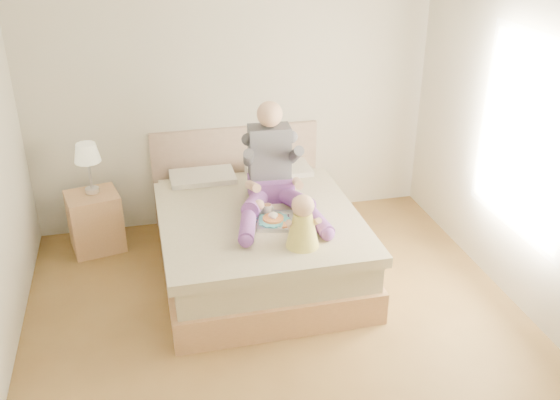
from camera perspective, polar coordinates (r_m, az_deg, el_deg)
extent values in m
cube|color=brown|center=(4.97, 0.32, -12.31)|extent=(4.00, 4.20, 0.01)
cube|color=beige|center=(6.20, -4.33, 9.77)|extent=(4.00, 0.02, 2.70)
cube|color=beige|center=(2.59, 11.96, -16.82)|extent=(4.00, 0.02, 2.70)
cube|color=beige|center=(5.09, 22.85, 4.01)|extent=(0.02, 4.20, 2.70)
cube|color=white|center=(5.22, 21.59, 5.34)|extent=(0.02, 1.30, 1.60)
cube|color=white|center=(5.21, 21.55, 5.34)|extent=(0.01, 1.18, 1.48)
cube|color=#A2764B|center=(5.71, -2.11, -5.01)|extent=(1.68, 2.13, 0.28)
cube|color=tan|center=(5.58, -2.15, -2.73)|extent=(1.60, 2.05, 0.24)
cube|color=tan|center=(5.37, -1.86, -1.94)|extent=(1.70, 1.80, 0.09)
cube|color=beige|center=(6.10, -7.08, 1.75)|extent=(0.62, 0.40, 0.14)
cube|color=beige|center=(6.22, -0.12, 2.43)|extent=(0.62, 0.40, 0.14)
cube|color=gray|center=(6.48, -4.06, 2.53)|extent=(1.70, 0.08, 1.00)
cube|color=#A2764B|center=(6.21, -16.53, -1.88)|extent=(0.54, 0.50, 0.57)
cylinder|color=silver|center=(6.12, -16.79, 0.87)|extent=(0.13, 0.13, 0.04)
cylinder|color=silver|center=(6.06, -16.98, 2.21)|extent=(0.03, 0.03, 0.27)
cone|color=beige|center=(5.98, -17.26, 4.15)|extent=(0.24, 0.24, 0.17)
cube|color=#683687|center=(5.65, -0.86, 1.15)|extent=(0.41, 0.33, 0.18)
cube|color=#393840|center=(5.58, -0.97, 4.37)|extent=(0.38, 0.25, 0.49)
sphere|color=#DFAE8B|center=(5.43, -0.95, 7.86)|extent=(0.23, 0.23, 0.23)
cylinder|color=#683687|center=(5.42, -2.18, -0.16)|extent=(0.36, 0.55, 0.22)
cylinder|color=#683687|center=(5.07, -2.98, -2.34)|extent=(0.24, 0.49, 0.13)
sphere|color=#683687|center=(4.88, -3.15, -3.73)|extent=(0.11, 0.11, 0.11)
cylinder|color=#393840|center=(5.42, -2.90, 3.87)|extent=(0.14, 0.32, 0.25)
cylinder|color=#DFAE8B|center=(5.32, -2.49, 1.26)|extent=(0.09, 0.32, 0.17)
sphere|color=#DFAE8B|center=(5.23, -1.93, -0.44)|extent=(0.09, 0.09, 0.09)
cylinder|color=#683687|center=(5.46, 1.23, 0.09)|extent=(0.29, 0.55, 0.22)
cylinder|color=#683687|center=(5.16, 3.37, -1.84)|extent=(0.18, 0.48, 0.13)
sphere|color=#683687|center=(4.98, 4.38, -3.11)|extent=(0.11, 0.11, 0.11)
cylinder|color=#393840|center=(5.48, 1.37, 4.14)|extent=(0.10, 0.31, 0.25)
cylinder|color=#DFAE8B|center=(5.37, 1.63, 1.55)|extent=(0.13, 0.32, 0.17)
sphere|color=#DFAE8B|center=(5.28, 1.60, -0.18)|extent=(0.09, 0.09, 0.09)
cube|color=silver|center=(5.24, 0.38, -2.04)|extent=(0.52, 0.45, 0.01)
cylinder|color=teal|center=(5.25, -0.63, -1.85)|extent=(0.26, 0.26, 0.01)
cylinder|color=#CD7F44|center=(5.24, -0.63, -1.69)|extent=(0.18, 0.18, 0.02)
cylinder|color=silver|center=(5.34, -1.17, -0.88)|extent=(0.08, 0.08, 0.09)
torus|color=silver|center=(5.34, -0.67, -0.86)|extent=(0.03, 0.06, 0.06)
cylinder|color=brown|center=(5.32, -1.18, -0.46)|extent=(0.07, 0.07, 0.01)
cylinder|color=silver|center=(5.30, 1.66, -1.57)|extent=(0.15, 0.15, 0.01)
cube|color=#CD7F44|center=(5.29, 1.66, -1.43)|extent=(0.10, 0.09, 0.02)
cylinder|color=silver|center=(5.15, 0.58, -2.47)|extent=(0.15, 0.15, 0.01)
ellipsoid|color=#B01233|center=(5.14, 0.82, -2.36)|extent=(0.04, 0.03, 0.01)
cylinder|color=white|center=(5.26, 2.36, -1.14)|extent=(0.07, 0.07, 0.12)
cylinder|color=orange|center=(5.27, 2.36, -1.16)|extent=(0.06, 0.06, 0.11)
cylinder|color=white|center=(5.14, 2.06, -2.35)|extent=(0.07, 0.07, 0.04)
cylinder|color=#4E190B|center=(5.14, 2.06, -2.36)|extent=(0.06, 0.06, 0.03)
cone|color=#DACC45|center=(4.85, 2.08, -2.73)|extent=(0.26, 0.26, 0.28)
sphere|color=#DFAE8B|center=(4.75, 2.12, -0.53)|extent=(0.17, 0.17, 0.17)
cylinder|color=#DFAE8B|center=(5.00, 1.24, -2.98)|extent=(0.11, 0.21, 0.07)
sphere|color=#DFAE8B|center=(5.08, 1.00, -2.45)|extent=(0.06, 0.06, 0.06)
cylinder|color=#DFAE8B|center=(4.82, 0.85, -2.18)|extent=(0.09, 0.15, 0.12)
cylinder|color=#DFAE8B|center=(5.01, 2.35, -2.90)|extent=(0.07, 0.20, 0.07)
sphere|color=#DFAE8B|center=(5.10, 2.22, -2.36)|extent=(0.06, 0.06, 0.06)
cylinder|color=#DFAE8B|center=(4.85, 3.27, -2.01)|extent=(0.07, 0.15, 0.12)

